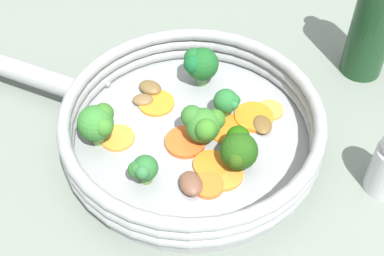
# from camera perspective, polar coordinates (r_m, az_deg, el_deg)

# --- Properties ---
(ground_plane) EXTENTS (4.00, 4.00, 0.00)m
(ground_plane) POSITION_cam_1_polar(r_m,az_deg,el_deg) (0.64, 0.00, -1.94)
(ground_plane) COLOR slate
(skillet) EXTENTS (0.29, 0.29, 0.02)m
(skillet) POSITION_cam_1_polar(r_m,az_deg,el_deg) (0.64, 0.00, -1.43)
(skillet) COLOR #939699
(skillet) RESTS_ON ground_plane
(skillet_rim_wall) EXTENTS (0.30, 0.30, 0.05)m
(skillet_rim_wall) POSITION_cam_1_polar(r_m,az_deg,el_deg) (0.61, 0.00, 0.48)
(skillet_rim_wall) COLOR #9A9D9E
(skillet_rim_wall) RESTS_ON skillet
(skillet_handle) EXTENTS (0.10, 0.18, 0.03)m
(skillet_handle) POSITION_cam_1_polar(r_m,az_deg,el_deg) (0.72, -17.57, 5.72)
(skillet_handle) COLOR #999B9E
(skillet_handle) RESTS_ON skillet
(skillet_rivet_left) EXTENTS (0.01, 0.01, 0.01)m
(skillet_rivet_left) POSITION_cam_1_polar(r_m,az_deg,el_deg) (0.69, -9.02, 4.68)
(skillet_rivet_left) COLOR gray
(skillet_rivet_left) RESTS_ON skillet
(skillet_rivet_right) EXTENTS (0.01, 0.01, 0.01)m
(skillet_rivet_right) POSITION_cam_1_polar(r_m,az_deg,el_deg) (0.66, -11.93, 0.98)
(skillet_rivet_right) COLOR #90959D
(skillet_rivet_right) RESTS_ON skillet
(carrot_slice_0) EXTENTS (0.06, 0.06, 0.00)m
(carrot_slice_0) POSITION_cam_1_polar(r_m,az_deg,el_deg) (0.59, 3.32, -4.89)
(carrot_slice_0) COLOR orange
(carrot_slice_0) RESTS_ON skillet
(carrot_slice_1) EXTENTS (0.04, 0.04, 0.00)m
(carrot_slice_1) POSITION_cam_1_polar(r_m,az_deg,el_deg) (0.66, 8.31, 1.91)
(carrot_slice_1) COLOR #EC9C40
(carrot_slice_1) RESTS_ON skillet
(carrot_slice_2) EXTENTS (0.06, 0.06, 0.01)m
(carrot_slice_2) POSITION_cam_1_polar(r_m,az_deg,el_deg) (0.65, 6.61, 1.19)
(carrot_slice_2) COLOR orange
(carrot_slice_2) RESTS_ON skillet
(carrot_slice_3) EXTENTS (0.05, 0.05, 0.00)m
(carrot_slice_3) POSITION_cam_1_polar(r_m,az_deg,el_deg) (0.63, -7.94, -1.06)
(carrot_slice_3) COLOR orange
(carrot_slice_3) RESTS_ON skillet
(carrot_slice_4) EXTENTS (0.05, 0.05, 0.00)m
(carrot_slice_4) POSITION_cam_1_polar(r_m,az_deg,el_deg) (0.60, 2.04, -3.96)
(carrot_slice_4) COLOR orange
(carrot_slice_4) RESTS_ON skillet
(carrot_slice_5) EXTENTS (0.07, 0.07, 0.01)m
(carrot_slice_5) POSITION_cam_1_polar(r_m,az_deg,el_deg) (0.62, -0.73, -1.49)
(carrot_slice_5) COLOR orange
(carrot_slice_5) RESTS_ON skillet
(carrot_slice_6) EXTENTS (0.06, 0.06, 0.00)m
(carrot_slice_6) POSITION_cam_1_polar(r_m,az_deg,el_deg) (0.64, 3.82, -0.07)
(carrot_slice_6) COLOR orange
(carrot_slice_6) RESTS_ON skillet
(carrot_slice_7) EXTENTS (0.04, 0.04, 0.01)m
(carrot_slice_7) POSITION_cam_1_polar(r_m,az_deg,el_deg) (0.58, 1.75, -6.12)
(carrot_slice_7) COLOR orange
(carrot_slice_7) RESTS_ON skillet
(carrot_slice_8) EXTENTS (0.05, 0.05, 0.00)m
(carrot_slice_8) POSITION_cam_1_polar(r_m,az_deg,el_deg) (0.67, -3.82, 2.67)
(carrot_slice_8) COLOR orange
(carrot_slice_8) RESTS_ON skillet
(broccoli_floret_0) EXTENTS (0.05, 0.04, 0.05)m
(broccoli_floret_0) POSITION_cam_1_polar(r_m,az_deg,el_deg) (0.59, 4.99, -2.27)
(broccoli_floret_0) COLOR #83AC62
(broccoli_floret_0) RESTS_ON skillet
(broccoli_floret_1) EXTENTS (0.03, 0.03, 0.04)m
(broccoli_floret_1) POSITION_cam_1_polar(r_m,az_deg,el_deg) (0.57, -5.24, -4.41)
(broccoli_floret_1) COLOR #699148
(broccoli_floret_1) RESTS_ON skillet
(broccoli_floret_2) EXTENTS (0.04, 0.04, 0.05)m
(broccoli_floret_2) POSITION_cam_1_polar(r_m,az_deg,el_deg) (0.61, -10.05, 0.56)
(broccoli_floret_2) COLOR #7BA552
(broccoli_floret_2) RESTS_ON skillet
(broccoli_floret_3) EXTENTS (0.03, 0.03, 0.04)m
(broccoli_floret_3) POSITION_cam_1_polar(r_m,az_deg,el_deg) (0.63, 3.75, 2.79)
(broccoli_floret_3) COLOR #5F8A48
(broccoli_floret_3) RESTS_ON skillet
(broccoli_floret_4) EXTENTS (0.05, 0.05, 0.05)m
(broccoli_floret_4) POSITION_cam_1_polar(r_m,az_deg,el_deg) (0.60, 1.23, 0.43)
(broccoli_floret_4) COLOR #8AB563
(broccoli_floret_4) RESTS_ON skillet
(broccoli_floret_5) EXTENTS (0.04, 0.05, 0.05)m
(broccoli_floret_5) POSITION_cam_1_polar(r_m,az_deg,el_deg) (0.67, 0.79, 6.87)
(broccoli_floret_5) COLOR #5C9253
(broccoli_floret_5) RESTS_ON skillet
(mushroom_piece_0) EXTENTS (0.04, 0.03, 0.01)m
(mushroom_piece_0) POSITION_cam_1_polar(r_m,az_deg,el_deg) (0.58, -0.05, -5.95)
(mushroom_piece_0) COLOR brown
(mushroom_piece_0) RESTS_ON skillet
(mushroom_piece_1) EXTENTS (0.03, 0.03, 0.01)m
(mushroom_piece_1) POSITION_cam_1_polar(r_m,az_deg,el_deg) (0.64, 7.49, 0.36)
(mushroom_piece_1) COLOR brown
(mushroom_piece_1) RESTS_ON skillet
(mushroom_piece_2) EXTENTS (0.02, 0.03, 0.01)m
(mushroom_piece_2) POSITION_cam_1_polar(r_m,az_deg,el_deg) (0.67, -5.26, 3.02)
(mushroom_piece_2) COLOR brown
(mushroom_piece_2) RESTS_ON skillet
(mushroom_piece_3) EXTENTS (0.04, 0.04, 0.01)m
(mushroom_piece_3) POSITION_cam_1_polar(r_m,az_deg,el_deg) (0.68, -4.47, 4.33)
(mushroom_piece_3) COLOR brown
(mushroom_piece_3) RESTS_ON skillet
(oil_bottle) EXTENTS (0.06, 0.06, 0.21)m
(oil_bottle) POSITION_cam_1_polar(r_m,az_deg,el_deg) (0.72, 18.98, 11.02)
(oil_bottle) COLOR #193D1E
(oil_bottle) RESTS_ON ground_plane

